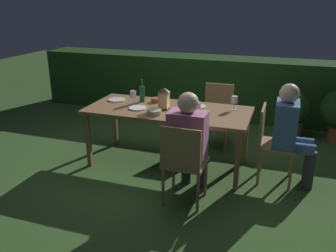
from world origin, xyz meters
The scene contains 19 objects.
ground_plane centered at (0.00, 0.00, 0.00)m, with size 16.00×16.00×0.00m, color #385B28.
dining_table centered at (0.00, 0.00, 0.68)m, with size 1.97×0.86×0.73m.
chair_head_far centered at (1.23, 0.00, 0.49)m, with size 0.40×0.42×0.87m.
person_in_blue centered at (1.43, 0.00, 0.64)m, with size 0.48×0.38×1.15m.
chair_side_left_b centered at (0.44, -0.82, 0.49)m, with size 0.42×0.40×0.87m.
person_in_pink centered at (0.44, -0.63, 0.64)m, with size 0.38×0.47×1.15m.
chair_side_right_b centered at (0.44, 0.82, 0.49)m, with size 0.42×0.40×0.87m.
lantern_centerpiece centered at (-0.04, -0.02, 0.88)m, with size 0.15×0.15×0.27m.
green_bottle_on_table centered at (-0.42, 0.20, 0.84)m, with size 0.07×0.07×0.29m.
wine_glass_a centered at (0.41, -0.17, 0.85)m, with size 0.08×0.08×0.17m.
wine_glass_b centered at (0.76, 0.23, 0.85)m, with size 0.08×0.08×0.17m.
wine_glass_c centered at (-0.48, 0.06, 0.85)m, with size 0.08×0.08×0.17m.
plate_a centered at (-0.76, 0.14, 0.74)m, with size 0.22×0.22×0.01m, color silver.
plate_b centered at (-0.35, -0.11, 0.74)m, with size 0.21×0.21×0.01m, color white.
plate_c centered at (0.31, 0.19, 0.74)m, with size 0.21×0.21×0.01m, color white.
bowl_olives centered at (-0.24, 0.24, 0.76)m, with size 0.13×0.13×0.05m.
bowl_bread centered at (-0.08, -0.26, 0.76)m, with size 0.17×0.17×0.06m.
hedge_backdrop centered at (0.00, 2.21, 0.51)m, with size 6.22×0.65×1.03m, color #1E4219.
potted_plant_by_hedge centered at (1.46, 1.44, 0.42)m, with size 0.48×0.48×0.73m.
Camera 1 is at (1.32, -3.87, 2.01)m, focal length 37.88 mm.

